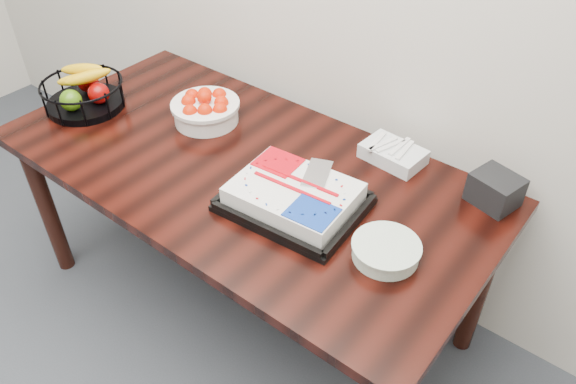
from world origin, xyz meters
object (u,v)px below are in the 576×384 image
Objects in this scene: table at (243,183)px; plate_stack at (386,251)px; tangerine_bowl at (205,105)px; cake_tray at (294,197)px; napkin_box at (495,190)px; fruit_basket at (83,92)px.

table is 8.89× the size of plate_stack.
tangerine_bowl reaches higher than table.
cake_tray is 2.25× the size of plate_stack.
tangerine_bowl is at bearing -168.14° from napkin_box.
table is at bearing 7.75° from fruit_basket.
napkin_box is (0.78, 0.35, 0.14)m from table.
tangerine_bowl is (-0.30, 0.12, 0.16)m from table.
cake_tray reaches higher than plate_stack.
table is at bearing -155.73° from napkin_box.
cake_tray is at bearing -13.11° from table.
plate_stack is at bearing -12.36° from tangerine_bowl.
fruit_basket is 1.60m from napkin_box.
napkin_box reaches higher than plate_stack.
napkin_box is at bearing 40.27° from cake_tray.
napkin_box reaches higher than table.
napkin_box reaches higher than cake_tray.
napkin_box is (1.07, 0.23, -0.02)m from tangerine_bowl.
napkin_box is (1.53, 0.45, -0.02)m from fruit_basket.
fruit_basket reaches higher than plate_stack.
fruit_basket is (-0.46, -0.23, -0.00)m from tangerine_bowl.
napkin_box is (0.49, 0.42, 0.01)m from cake_tray.
cake_tray is 1.04m from fruit_basket.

